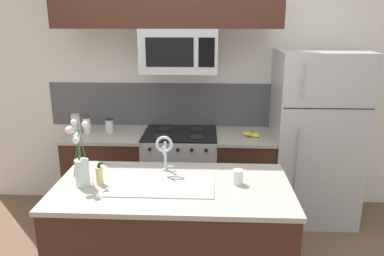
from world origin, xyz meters
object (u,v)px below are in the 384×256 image
object	(u,v)px
stove_range	(181,174)
storage_jar_tall	(76,124)
microwave	(179,51)
drinking_glass	(238,177)
flower_vase	(81,166)
sink_faucet	(165,149)
banana_bunch	(252,135)
refrigerator	(314,137)
storage_jar_short	(109,125)
storage_jar_medium	(87,125)
dish_soap_bottle	(100,175)

from	to	relation	value
stove_range	storage_jar_tall	distance (m)	1.22
microwave	drinking_glass	distance (m)	1.53
microwave	flower_vase	xyz separation A→B (m)	(-0.61, -1.27, -0.71)
microwave	sink_faucet	bearing A→B (deg)	-92.26
microwave	storage_jar_tall	size ratio (longest dim) A/B	3.61
storage_jar_tall	banana_bunch	bearing A→B (deg)	-0.87
refrigerator	drinking_glass	xyz separation A→B (m)	(-0.88, -1.23, 0.08)
storage_jar_tall	storage_jar_short	distance (m)	0.34
stove_range	microwave	world-z (taller)	microwave
storage_jar_short	sink_faucet	bearing A→B (deg)	-56.27
storage_jar_medium	microwave	bearing A→B (deg)	-0.41
storage_jar_tall	drinking_glass	xyz separation A→B (m)	(1.60, -1.18, -0.05)
microwave	storage_jar_short	world-z (taller)	microwave
storage_jar_short	refrigerator	bearing A→B (deg)	-0.48
stove_range	refrigerator	distance (m)	1.46
storage_jar_short	flower_vase	size ratio (longest dim) A/B	0.30
microwave	storage_jar_short	bearing A→B (deg)	175.52
dish_soap_bottle	drinking_glass	size ratio (longest dim) A/B	1.51
storage_jar_medium	banana_bunch	bearing A→B (deg)	-1.59
dish_soap_bottle	banana_bunch	bearing A→B (deg)	44.22
storage_jar_medium	dish_soap_bottle	size ratio (longest dim) A/B	1.11
refrigerator	drinking_glass	bearing A→B (deg)	-125.51
microwave	dish_soap_bottle	bearing A→B (deg)	-111.57
storage_jar_short	microwave	bearing A→B (deg)	-4.48
storage_jar_tall	storage_jar_short	size ratio (longest dim) A/B	1.40
storage_jar_tall	stove_range	bearing A→B (deg)	1.78
storage_jar_tall	flower_vase	xyz separation A→B (m)	(0.48, -1.25, 0.05)
storage_jar_medium	banana_bunch	size ratio (longest dim) A/B	0.97
microwave	storage_jar_short	xyz separation A→B (m)	(-0.75, 0.06, -0.79)
banana_bunch	flower_vase	world-z (taller)	flower_vase
drinking_glass	refrigerator	bearing A→B (deg)	54.49
refrigerator	storage_jar_tall	bearing A→B (deg)	-178.76
microwave	dish_soap_bottle	world-z (taller)	microwave
drinking_glass	sink_faucet	bearing A→B (deg)	161.77
dish_soap_bottle	drinking_glass	world-z (taller)	dish_soap_bottle
sink_faucet	stove_range	bearing A→B (deg)	87.79
refrigerator	dish_soap_bottle	xyz separation A→B (m)	(-1.88, -1.28, 0.09)
stove_range	microwave	xyz separation A→B (m)	(0.00, -0.02, 1.31)
stove_range	microwave	bearing A→B (deg)	-89.84
stove_range	storage_jar_short	size ratio (longest dim) A/B	6.32
storage_jar_tall	drinking_glass	distance (m)	1.99
storage_jar_tall	flower_vase	world-z (taller)	flower_vase
flower_vase	storage_jar_medium	bearing A→B (deg)	106.23
refrigerator	sink_faucet	distance (m)	1.79
sink_faucet	refrigerator	bearing A→B (deg)	36.29
storage_jar_short	storage_jar_medium	bearing A→B (deg)	-166.98
refrigerator	banana_bunch	size ratio (longest dim) A/B	9.35
storage_jar_tall	storage_jar_medium	size ratio (longest dim) A/B	1.13
stove_range	dish_soap_bottle	xyz separation A→B (m)	(-0.49, -1.26, 0.52)
storage_jar_medium	dish_soap_bottle	bearing A→B (deg)	-68.52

